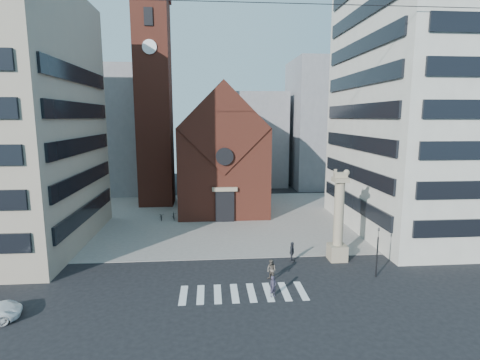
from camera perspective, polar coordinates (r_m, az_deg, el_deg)
name	(u,v)px	position (r m, az deg, el deg)	size (l,w,h in m)	color
ground	(233,277)	(32.66, -1.01, -14.53)	(120.00, 120.00, 0.00)	black
piazza	(224,217)	(50.57, -2.41, -5.71)	(46.00, 30.00, 0.05)	gray
zebra_crossing	(243,293)	(29.99, 0.47, -16.82)	(10.20, 3.20, 0.01)	white
church	(222,154)	(55.09, -2.73, 3.97)	(12.00, 16.65, 18.00)	brown
campanile	(154,101)	(58.37, -12.96, 11.67)	(5.50, 5.50, 31.20)	brown
building_right	(436,94)	(49.21, 27.66, 11.59)	(18.00, 22.00, 32.00)	beige
bg_block_left	(108,130)	(72.11, -19.41, 7.15)	(16.00, 14.00, 22.00)	gray
bg_block_mid	(249,139)	(75.30, 1.32, 6.24)	(14.00, 12.00, 18.00)	gray
bg_block_right	(332,124)	(75.64, 13.85, 8.26)	(16.00, 14.00, 24.00)	gray
lion_column	(338,225)	(36.22, 14.77, -6.59)	(1.63, 1.60, 8.68)	gray
traffic_light	(377,251)	(33.79, 20.20, -10.13)	(0.13, 0.16, 4.30)	black
pedestrian_0	(273,286)	(29.22, 5.06, -15.86)	(0.59, 0.39, 1.61)	#332E40
pedestrian_1	(271,270)	(31.82, 4.81, -13.51)	(0.86, 0.67, 1.76)	#534B42
pedestrian_2	(292,252)	(35.74, 7.92, -10.80)	(1.12, 0.46, 1.90)	#23242A
scooter_0	(161,217)	(50.10, -11.90, -5.50)	(0.60, 1.72, 0.91)	black
scooter_1	(174,216)	(49.91, -10.07, -5.44)	(0.47, 1.67, 1.00)	black
scooter_2	(186,216)	(49.80, -8.22, -5.48)	(0.60, 1.72, 0.91)	black
scooter_3	(198,216)	(49.71, -6.37, -5.41)	(0.47, 1.67, 1.00)	black
scooter_4	(211,216)	(49.70, -4.52, -5.44)	(0.60, 1.72, 0.91)	black
scooter_5	(223,215)	(49.71, -2.66, -5.36)	(0.47, 1.67, 1.00)	black
scooter_6	(235,215)	(49.80, -0.81, -5.38)	(0.60, 1.72, 0.91)	black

